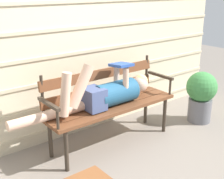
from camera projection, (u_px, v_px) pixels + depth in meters
ground_plane at (120, 148)px, 3.45m from camera, size 12.00×12.00×0.00m
house_siding at (84, 39)px, 3.57m from camera, size 4.50×0.08×2.29m
park_bench at (108, 100)px, 3.44m from camera, size 1.58×0.44×0.90m
reclining_person at (106, 93)px, 3.30m from camera, size 1.67×0.26×0.54m
potted_plant at (201, 94)px, 4.02m from camera, size 0.40×0.40×0.68m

